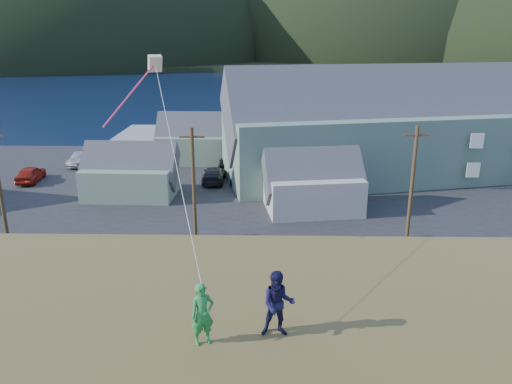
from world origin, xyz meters
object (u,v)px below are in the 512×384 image
Objects in this scene: shed_palegreen_near at (130,173)px; kite_flyer_green at (202,314)px; wharf at (211,137)px; shed_white at (313,183)px; shed_palegreen_far at (202,139)px; lodge at (417,126)px; kite_flyer_navy at (278,304)px.

kite_flyer_green is (10.84, -33.10, 5.66)m from shed_palegreen_near.
shed_white is at bearing -68.31° from wharf.
shed_white is 5.63× the size of kite_flyer_green.
wharf is at bearing 93.06° from shed_palegreen_far.
shed_white is (11.80, -29.67, 2.04)m from wharf.
lodge is 24.13× the size of kite_flyer_navy.
kite_flyer_navy is at bearing -13.31° from kite_flyer_green.
shed_palegreen_near reaches higher than wharf.
shed_palegreen_near is 0.98× the size of shed_white.
shed_palegreen_far is 47.17m from kite_flyer_green.
kite_flyer_navy reaches higher than shed_palegreen_near.
shed_white is 0.84× the size of shed_palegreen_far.
shed_white is 20.35m from shed_palegreen_far.
wharf is 32.00m from shed_white.
kite_flyer_navy is at bearing -82.10° from wharf.
lodge is 26.14× the size of kite_flyer_green.
kite_flyer_green is (-5.43, -29.60, 5.49)m from shed_white.
shed_palegreen_far is (0.47, -12.77, 2.23)m from wharf.
lodge is at bearing 41.64° from kite_flyer_green.
lodge is at bearing 17.64° from shed_palegreen_near.
lodge is 29.12m from shed_palegreen_near.
shed_palegreen_near is at bearing -176.68° from lodge.
shed_palegreen_far reaches higher than shed_palegreen_near.
lodge is 4.64× the size of shed_white.
kite_flyer_navy is (8.17, -58.87, 7.60)m from wharf.
wharf is 60.08m from kite_flyer_green.
wharf is at bearing 129.47° from lodge.
lodge is at bearing 36.32° from shed_white.
lodge is at bearing 67.49° from kite_flyer_navy.
lodge is 23.71m from shed_palegreen_far.
wharf is 59.92m from kite_flyer_navy.
kite_flyer_navy is (7.71, -46.10, 5.36)m from shed_palegreen_far.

